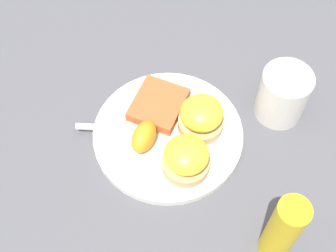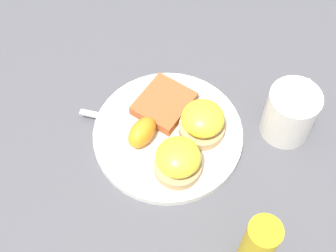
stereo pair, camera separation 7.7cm
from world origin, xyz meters
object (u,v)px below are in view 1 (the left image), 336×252
object	(u,v)px
orange_wedge	(144,136)
fork	(151,130)
sandwich_benedict_left	(186,158)
hashbrown_patty	(158,105)
sandwich_benedict_right	(201,116)
condiment_bottle	(283,230)
cup	(283,94)

from	to	relation	value
orange_wedge	fork	bearing A→B (deg)	-1.71
sandwich_benedict_left	hashbrown_patty	distance (m)	0.12
sandwich_benedict_right	fork	world-z (taller)	sandwich_benedict_right
sandwich_benedict_left	sandwich_benedict_right	world-z (taller)	same
orange_wedge	condiment_bottle	world-z (taller)	condiment_bottle
hashbrown_patty	cup	bearing A→B (deg)	-66.33
cup	condiment_bottle	xyz separation A→B (m)	(-0.24, -0.06, 0.03)
cup	fork	bearing A→B (deg)	125.13
sandwich_benedict_right	hashbrown_patty	world-z (taller)	sandwich_benedict_right
cup	hashbrown_patty	bearing A→B (deg)	113.67
sandwich_benedict_left	cup	world-z (taller)	cup
fork	cup	bearing A→B (deg)	-54.87
sandwich_benedict_left	condiment_bottle	distance (m)	0.18
sandwich_benedict_left	fork	size ratio (longest dim) A/B	0.35
sandwich_benedict_right	orange_wedge	size ratio (longest dim) A/B	1.28
hashbrown_patty	orange_wedge	bearing A→B (deg)	-175.66
fork	sandwich_benedict_right	bearing A→B (deg)	-62.15
fork	orange_wedge	bearing A→B (deg)	178.29
hashbrown_patty	orange_wedge	size ratio (longest dim) A/B	1.53
sandwich_benedict_left	sandwich_benedict_right	bearing A→B (deg)	3.19
sandwich_benedict_left	cup	distance (m)	0.20
orange_wedge	fork	distance (m)	0.03
sandwich_benedict_left	fork	world-z (taller)	sandwich_benedict_left
sandwich_benedict_left	sandwich_benedict_right	size ratio (longest dim) A/B	1.00
sandwich_benedict_left	hashbrown_patty	bearing A→B (deg)	43.53
orange_wedge	sandwich_benedict_right	bearing A→B (deg)	-48.32
cup	sandwich_benedict_right	bearing A→B (deg)	129.28
sandwich_benedict_right	hashbrown_patty	xyz separation A→B (m)	(0.01, 0.08, -0.02)
sandwich_benedict_right	fork	size ratio (longest dim) A/B	0.35
hashbrown_patty	sandwich_benedict_left	bearing A→B (deg)	-136.47
hashbrown_patty	condiment_bottle	xyz separation A→B (m)	(-0.16, -0.25, 0.05)
sandwich_benedict_right	cup	xyz separation A→B (m)	(0.09, -0.11, 0.00)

